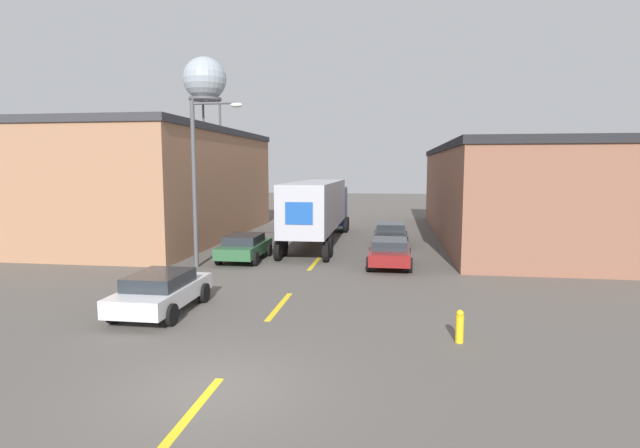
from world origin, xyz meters
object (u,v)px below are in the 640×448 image
Objects in this scene: parked_car_right_mid at (390,252)px; parked_car_left_far at (244,246)px; fire_hydrant at (460,326)px; parked_car_right_far at (391,233)px; street_lamp at (200,172)px; semi_truck at (319,206)px; water_tower at (205,81)px; parked_car_left_near at (161,291)px.

parked_car_right_mid is 7.31m from parked_car_left_far.
parked_car_right_far is at bearing 96.56° from fire_hydrant.
semi_truck is at bearing 62.65° from street_lamp.
water_tower is 55.19m from fire_hydrant.
parked_car_left_near is (0.00, -9.19, 0.00)m from parked_car_left_far.
semi_truck is at bearing 79.56° from parked_car_left_near.
parked_car_right_far is 4.67× the size of fire_hydrant.
parked_car_left_far is 14.15m from fire_hydrant.
semi_truck reaches higher than fire_hydrant.
parked_car_right_mid is (4.43, -6.86, -1.61)m from semi_truck.
parked_car_right_far is at bearing 41.18° from parked_car_left_far.
street_lamp reaches higher than semi_truck.
parked_car_right_mid is 4.67× the size of fire_hydrant.
parked_car_left_near is at bearing -70.73° from water_tower.
parked_car_left_near is 8.27m from street_lamp.
water_tower reaches higher than parked_car_right_mid.
parked_car_right_mid is 0.23× the size of water_tower.
semi_truck is at bearing 110.54° from fire_hydrant.
fire_hydrant is at bearing -83.44° from parked_car_right_far.
fire_hydrant is at bearing -9.18° from parked_car_left_near.
parked_car_right_far is at bearing 64.90° from parked_car_left_near.
semi_truck is 18.32m from fire_hydrant.
semi_truck is at bearing -57.85° from water_tower.
street_lamp reaches higher than parked_car_left_near.
street_lamp is 8.52× the size of fire_hydrant.
fire_hydrant is (25.12, -46.86, -14.82)m from water_tower.
street_lamp is (-4.33, -8.36, 2.17)m from semi_truck.
parked_car_left_near is (-7.30, -15.58, 0.00)m from parked_car_right_far.
parked_car_right_far is 0.23× the size of water_tower.
parked_car_left_far is (-7.30, 0.49, 0.00)m from parked_car_right_mid.
fire_hydrant is (6.39, -17.06, -1.88)m from semi_truck.
street_lamp is (-1.46, 7.20, 3.79)m from parked_car_left_near.
water_tower reaches higher than fire_hydrant.
parked_car_left_near is (-7.30, -8.70, 0.00)m from parked_car_right_mid.
water_tower is 42.18m from street_lamp.
parked_car_right_mid is 6.87m from parked_car_right_far.
parked_car_right_mid is at bearing 100.90° from fire_hydrant.
parked_car_left_far is at bearing 90.00° from parked_car_left_near.
water_tower reaches higher than semi_truck.
parked_car_left_far is 1.00× the size of parked_car_right_far.
parked_car_right_mid is 11.36m from parked_car_left_near.
parked_car_left_far is at bearing 53.84° from street_lamp.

